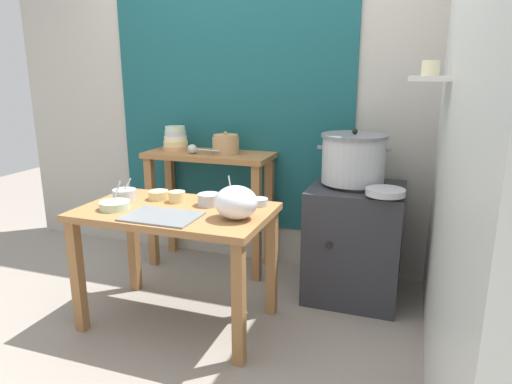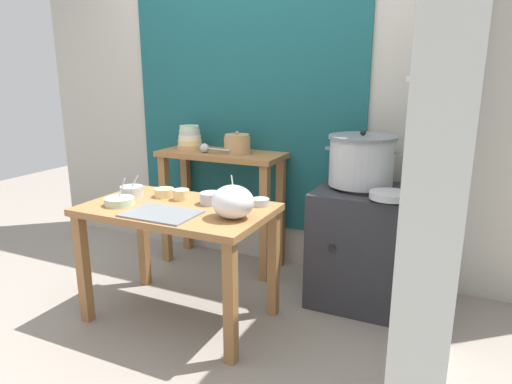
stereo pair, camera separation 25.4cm
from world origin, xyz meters
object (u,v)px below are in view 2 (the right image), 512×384
at_px(back_shelf_table, 222,180).
at_px(prep_bowl_3, 132,191).
at_px(prep_bowl_5, 235,196).
at_px(prep_bowl_2, 164,192).
at_px(prep_bowl_6, 181,194).
at_px(stove_block, 362,245).
at_px(bowl_stack_enamel, 190,139).
at_px(steamer_pot, 361,160).
at_px(plastic_bag, 233,202).
at_px(serving_tray, 161,214).
at_px(wide_pan, 390,195).
at_px(prep_table, 178,224).
at_px(prep_bowl_0, 119,201).
at_px(prep_bowl_1, 211,198).
at_px(prep_bowl_4, 260,202).
at_px(clay_pot, 237,144).
at_px(ladle, 205,148).

bearing_deg(back_shelf_table, prep_bowl_3, -104.40).
distance_m(back_shelf_table, prep_bowl_5, 0.77).
height_order(prep_bowl_2, prep_bowl_6, prep_bowl_6).
height_order(stove_block, bowl_stack_enamel, bowl_stack_enamel).
xyz_separation_m(steamer_pot, prep_bowl_3, (-1.29, -0.68, -0.18)).
height_order(steamer_pot, plastic_bag, steamer_pot).
distance_m(back_shelf_table, serving_tray, 1.03).
bearing_deg(wide_pan, steamer_pot, 131.50).
xyz_separation_m(prep_table, wide_pan, (1.13, 0.48, 0.19)).
xyz_separation_m(prep_bowl_0, prep_bowl_3, (-0.06, 0.18, 0.01)).
height_order(serving_tray, prep_bowl_1, prep_bowl_1).
relative_size(steamer_pot, prep_bowl_2, 3.89).
bearing_deg(prep_bowl_5, bowl_stack_enamel, 138.97).
distance_m(back_shelf_table, steamer_pot, 1.12).
bearing_deg(plastic_bag, prep_bowl_4, 82.90).
bearing_deg(clay_pot, prep_bowl_3, -113.33).
xyz_separation_m(ladle, prep_bowl_6, (0.20, -0.63, -0.18)).
bearing_deg(prep_bowl_3, serving_tray, -29.90).
xyz_separation_m(prep_table, prep_bowl_4, (0.44, 0.22, 0.13)).
relative_size(plastic_bag, prep_bowl_3, 1.65).
xyz_separation_m(back_shelf_table, prep_bowl_2, (-0.02, -0.70, 0.07)).
bearing_deg(plastic_bag, back_shelf_table, 122.60).
bearing_deg(prep_bowl_3, clay_pot, 66.67).
relative_size(clay_pot, serving_tray, 0.49).
relative_size(stove_block, prep_bowl_4, 7.47).
xyz_separation_m(prep_table, prep_bowl_3, (-0.38, 0.06, 0.15)).
relative_size(bowl_stack_enamel, ladle, 0.75).
relative_size(prep_bowl_0, prep_bowl_3, 1.22).
bearing_deg(prep_bowl_0, prep_bowl_3, 107.84).
distance_m(stove_block, steamer_pot, 0.56).
bearing_deg(prep_bowl_3, prep_table, -8.27).
bearing_deg(bowl_stack_enamel, ladle, -25.72).
bearing_deg(stove_block, prep_bowl_5, -143.96).
distance_m(prep_table, prep_bowl_5, 0.38).
distance_m(prep_bowl_3, prep_bowl_6, 0.33).
height_order(ladle, serving_tray, ladle).
bearing_deg(prep_bowl_6, prep_bowl_2, 174.14).
bearing_deg(plastic_bag, bowl_stack_enamel, 133.24).
relative_size(serving_tray, prep_bowl_2, 3.28).
height_order(wide_pan, prep_bowl_1, wide_pan).
relative_size(stove_block, clay_pot, 3.98).
bearing_deg(prep_bowl_3, stove_block, 26.49).
xyz_separation_m(prep_table, clay_pot, (-0.04, 0.85, 0.36)).
bearing_deg(plastic_bag, prep_bowl_0, -174.97).
xyz_separation_m(stove_block, bowl_stack_enamel, (-1.41, 0.14, 0.60)).
relative_size(clay_pot, prep_bowl_6, 1.93).
distance_m(bowl_stack_enamel, prep_bowl_0, 1.02).
xyz_separation_m(prep_table, prep_bowl_2, (-0.19, 0.14, 0.14)).
height_order(serving_tray, prep_bowl_2, prep_bowl_2).
bearing_deg(ladle, serving_tray, -73.62).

